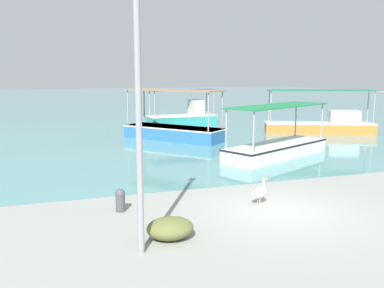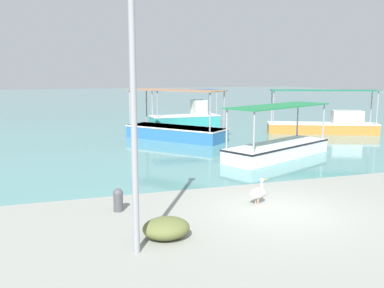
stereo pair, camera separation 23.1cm
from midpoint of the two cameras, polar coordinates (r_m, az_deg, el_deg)
ground at (r=12.77m, az=11.91°, el=-8.79°), size 120.00×120.00×0.00m
harbor_water at (r=58.93m, az=-11.91°, el=5.57°), size 110.00×90.00×0.00m
fishing_boat_center at (r=31.79m, az=-0.53°, el=3.65°), size 5.14×1.94×2.66m
fishing_boat_near_right at (r=20.46m, az=11.67°, el=-0.38°), size 6.26×4.26×2.44m
fishing_boat_outer at (r=25.37m, az=-1.93°, el=1.89°), size 5.40×5.92×2.93m
fishing_boat_near_left at (r=29.19m, az=17.64°, el=2.58°), size 6.99×4.08×2.81m
pelican at (r=13.19m, az=9.28°, el=-6.40°), size 0.79×0.43×0.80m
lamp_post at (r=9.09m, az=-7.12°, el=6.51°), size 0.28×0.28×6.29m
mooring_bollard at (r=12.59m, az=-9.30°, el=-7.26°), size 0.29×0.29×0.68m
net_pile at (r=10.53m, az=-2.82°, el=-11.14°), size 1.15×0.98×0.52m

